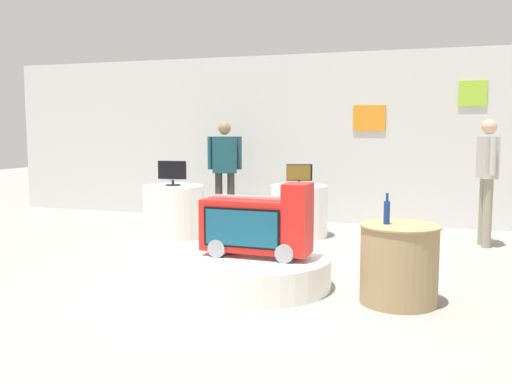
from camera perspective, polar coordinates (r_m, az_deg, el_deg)
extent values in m
plane|color=gray|center=(5.61, -1.03, -9.83)|extent=(30.00, 30.00, 0.00)
cube|color=silver|center=(9.52, 7.23, 5.48)|extent=(12.25, 0.10, 2.86)
cube|color=orange|center=(9.35, 11.62, 7.49)|extent=(0.52, 0.02, 0.42)
cube|color=#9ECC33|center=(9.33, 21.49, 9.46)|extent=(0.42, 0.02, 0.40)
cylinder|color=white|center=(5.61, -0.01, -8.20)|extent=(1.51, 1.51, 0.31)
cylinder|color=gray|center=(5.68, -3.36, -5.49)|extent=(0.20, 0.40, 0.18)
cylinder|color=gray|center=(5.44, 3.49, -6.00)|extent=(0.20, 0.40, 0.18)
cube|color=red|center=(5.51, -0.01, -3.50)|extent=(1.11, 0.39, 0.52)
cube|color=red|center=(5.33, 4.32, -0.07)|extent=(0.25, 0.36, 0.18)
cube|color=black|center=(5.37, -1.55, -3.76)|extent=(0.79, 0.04, 0.39)
cube|color=navy|center=(5.37, -1.55, -3.76)|extent=(0.75, 0.05, 0.35)
cube|color=#B2B2B7|center=(5.47, -0.01, -0.53)|extent=(0.88, 0.06, 0.02)
cylinder|color=white|center=(8.27, -8.52, -1.96)|extent=(0.89, 0.89, 0.76)
cylinder|color=black|center=(8.22, -8.57, 0.72)|extent=(0.22, 0.22, 0.02)
cylinder|color=black|center=(8.22, -8.57, 1.02)|extent=(0.04, 0.04, 0.07)
cube|color=silver|center=(8.20, -8.59, 2.27)|extent=(0.48, 0.06, 0.29)
cube|color=black|center=(8.18, -8.67, 2.26)|extent=(0.44, 0.04, 0.27)
cylinder|color=white|center=(8.22, 4.47, -1.96)|extent=(0.85, 0.85, 0.76)
cylinder|color=black|center=(8.17, 4.49, 0.74)|extent=(0.22, 0.22, 0.02)
cylinder|color=black|center=(8.17, 4.49, 0.99)|extent=(0.04, 0.04, 0.05)
cube|color=black|center=(8.16, 4.50, 2.03)|extent=(0.37, 0.16, 0.24)
cube|color=brown|center=(8.14, 4.42, 2.02)|extent=(0.34, 0.13, 0.22)
cylinder|color=#9E7F56|center=(5.20, 14.55, -7.22)|extent=(0.69, 0.69, 0.72)
cylinder|color=#9E7F56|center=(5.13, 14.65, -3.38)|extent=(0.72, 0.72, 0.02)
cylinder|color=navy|center=(5.12, 13.36, -2.09)|extent=(0.06, 0.06, 0.21)
cylinder|color=navy|center=(5.10, 13.40, -0.52)|extent=(0.03, 0.03, 0.07)
cylinder|color=#38332D|center=(9.08, -2.60, -0.78)|extent=(0.12, 0.12, 0.88)
cylinder|color=#38332D|center=(9.10, -3.86, -0.78)|extent=(0.12, 0.12, 0.88)
cube|color=#194751|center=(9.03, -3.26, 3.86)|extent=(0.42, 0.29, 0.59)
sphere|color=#8C6647|center=(9.02, -3.28, 6.57)|extent=(0.20, 0.20, 0.20)
cylinder|color=#194751|center=(9.00, -1.74, 4.05)|extent=(0.08, 0.08, 0.53)
cylinder|color=#194751|center=(9.05, -4.78, 4.04)|extent=(0.08, 0.08, 0.53)
cylinder|color=gray|center=(8.00, 22.79, -2.05)|extent=(0.12, 0.12, 0.93)
cylinder|color=gray|center=(8.19, 22.43, -1.85)|extent=(0.12, 0.12, 0.93)
cube|color=#B2ADA3|center=(8.03, 22.83, 3.31)|extent=(0.26, 0.41, 0.56)
sphere|color=tan|center=(8.02, 22.96, 6.23)|extent=(0.20, 0.20, 0.20)
cylinder|color=#B2ADA3|center=(7.80, 23.30, 3.42)|extent=(0.08, 0.08, 0.50)
cylinder|color=#B2ADA3|center=(8.26, 22.41, 3.59)|extent=(0.08, 0.08, 0.50)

